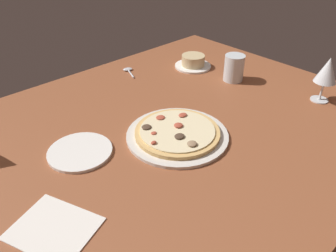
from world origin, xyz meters
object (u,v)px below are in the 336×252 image
object	(u,v)px
side_plate	(80,152)
water_glass	(234,70)
wine_glass_far	(327,71)
pizza_main	(177,133)
ramekin_on_saucer	(193,62)
paper_menu	(54,228)
spoon	(129,70)

from	to	relation	value
side_plate	water_glass	bearing A→B (deg)	-0.22
wine_glass_far	water_glass	bearing A→B (deg)	106.31
pizza_main	water_glass	world-z (taller)	water_glass
ramekin_on_saucer	wine_glass_far	distance (cm)	52.70
pizza_main	wine_glass_far	size ratio (longest dim) A/B	1.91
wine_glass_far	side_plate	world-z (taller)	wine_glass_far
pizza_main	paper_menu	xyz separation A→B (cm)	(-43.08, -6.24, -1.03)
wine_glass_far	side_plate	distance (cm)	84.41
water_glass	side_plate	distance (cm)	68.59
side_plate	spoon	bearing A→B (deg)	38.40
water_glass	ramekin_on_saucer	bearing A→B (deg)	96.27
side_plate	spoon	world-z (taller)	spoon
wine_glass_far	paper_menu	xyz separation A→B (cm)	(-95.46, 12.28, -10.92)
ramekin_on_saucer	water_glass	bearing A→B (deg)	-83.73
ramekin_on_saucer	side_plate	bearing A→B (deg)	-163.82
wine_glass_far	side_plate	size ratio (longest dim) A/B	0.89
wine_glass_far	side_plate	xyz separation A→B (cm)	(-77.61, 31.46, -10.62)
water_glass	paper_menu	world-z (taller)	water_glass
side_plate	spoon	xyz separation A→B (cm)	(43.47, 34.46, 0.01)
wine_glass_far	water_glass	distance (cm)	33.19
side_plate	wine_glass_far	bearing A→B (deg)	-22.07
ramekin_on_saucer	spoon	xyz separation A→B (cm)	(-22.87, 15.21, -1.75)
pizza_main	water_glass	distance (cm)	45.18
paper_menu	ramekin_on_saucer	bearing A→B (deg)	2.86
ramekin_on_saucer	pizza_main	bearing A→B (deg)	-141.94
pizza_main	paper_menu	world-z (taller)	pizza_main
ramekin_on_saucer	side_plate	xyz separation A→B (cm)	(-66.34, -19.25, -1.75)
pizza_main	spoon	distance (cm)	50.78
water_glass	paper_menu	size ratio (longest dim) A/B	0.59
pizza_main	ramekin_on_saucer	world-z (taller)	ramekin_on_saucer
ramekin_on_saucer	side_plate	size ratio (longest dim) A/B	0.86
water_glass	spoon	size ratio (longest dim) A/B	1.02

